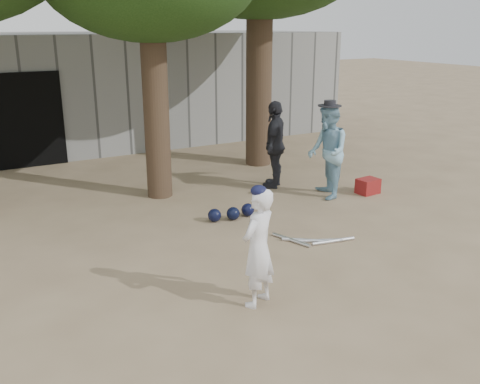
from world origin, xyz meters
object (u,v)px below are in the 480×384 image
spectator_blue (327,152)px  spectator_dark (275,144)px  boy_player (258,248)px  red_bag (368,186)px

spectator_blue → spectator_dark: (-0.47, 1.10, -0.02)m
spectator_dark → spectator_blue: bearing=69.0°
boy_player → red_bag: (4.21, 2.68, -0.58)m
boy_player → spectator_blue: spectator_blue is taller
spectator_blue → red_bag: bearing=98.2°
boy_player → red_bag: size_ratio=3.48×
spectator_blue → spectator_dark: bearing=-134.3°
spectator_blue → boy_player: bearing=-26.4°
boy_player → spectator_dark: (2.85, 4.01, 0.16)m
boy_player → spectator_dark: size_ratio=0.82×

